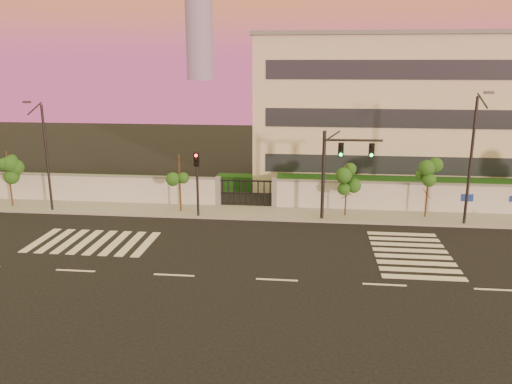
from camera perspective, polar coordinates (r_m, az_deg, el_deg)
ground at (r=24.03m, az=2.40°, el=-10.01°), size 120.00×120.00×0.00m
sidewalk at (r=33.82m, az=3.61°, el=-2.51°), size 60.00×3.00×0.15m
perimeter_wall at (r=34.99m, az=3.92°, el=-0.24°), size 60.00×0.36×2.20m
hedge_row at (r=37.68m, az=5.70°, el=0.40°), size 41.00×4.25×1.80m
institutional_building at (r=44.62m, az=16.22°, el=9.06°), size 24.40×12.40×12.25m
road_markings at (r=27.60m, az=-0.36°, el=-6.62°), size 57.00×7.62×0.02m
street_tree_b at (r=38.82m, az=-26.46°, el=2.66°), size 1.43×1.14×4.08m
street_tree_c at (r=33.88m, az=-8.72°, el=2.48°), size 1.39×1.11×4.07m
street_tree_d at (r=33.15m, az=10.35°, el=1.49°), size 1.32×1.05×3.56m
street_tree_e at (r=34.09m, az=19.12°, el=1.63°), size 1.31×1.05×3.85m
traffic_signal_main at (r=32.02m, az=9.06°, el=3.07°), size 3.71×0.38×5.87m
traffic_signal_secondary at (r=32.67m, az=-6.75°, el=1.90°), size 0.35×0.34×4.55m
streetlight_west at (r=36.25m, az=-22.96°, el=4.15°), size 0.46×1.85×7.69m
streetlight_east at (r=33.07m, az=23.48°, el=3.92°), size 0.50×2.03×8.45m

